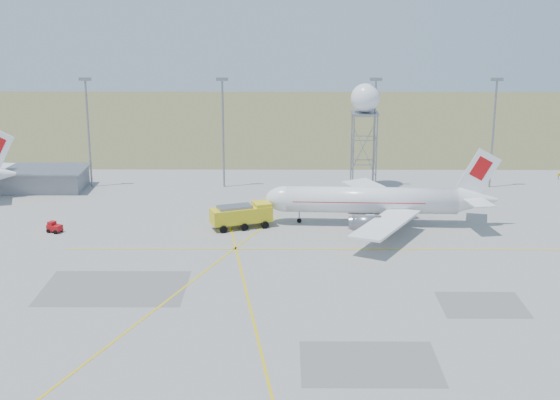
{
  "coord_description": "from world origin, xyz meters",
  "views": [
    {
      "loc": [
        1.37,
        -76.26,
        36.92
      ],
      "look_at": [
        0.69,
        40.0,
        4.6
      ],
      "focal_mm": 50.0,
      "sensor_mm": 36.0,
      "label": 1
    }
  ],
  "objects_px": {
    "fire_truck": "(243,216)",
    "baggage_tug": "(54,228)",
    "airliner_main": "(375,201)",
    "radar_tower": "(364,129)"
  },
  "relations": [
    {
      "from": "radar_tower",
      "to": "baggage_tug",
      "type": "distance_m",
      "value": 58.81
    },
    {
      "from": "radar_tower",
      "to": "fire_truck",
      "type": "distance_m",
      "value": 34.98
    },
    {
      "from": "airliner_main",
      "to": "fire_truck",
      "type": "distance_m",
      "value": 21.09
    },
    {
      "from": "airliner_main",
      "to": "fire_truck",
      "type": "bearing_deg",
      "value": 8.23
    },
    {
      "from": "radar_tower",
      "to": "fire_truck",
      "type": "relative_size",
      "value": 1.94
    },
    {
      "from": "fire_truck",
      "to": "baggage_tug",
      "type": "bearing_deg",
      "value": 164.66
    },
    {
      "from": "radar_tower",
      "to": "airliner_main",
      "type": "bearing_deg",
      "value": -91.09
    },
    {
      "from": "fire_truck",
      "to": "baggage_tug",
      "type": "relative_size",
      "value": 3.96
    },
    {
      "from": "baggage_tug",
      "to": "airliner_main",
      "type": "bearing_deg",
      "value": 29.32
    },
    {
      "from": "airliner_main",
      "to": "fire_truck",
      "type": "xyz_separation_m",
      "value": [
        -20.89,
        -2.05,
        -2.0
      ]
    }
  ]
}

